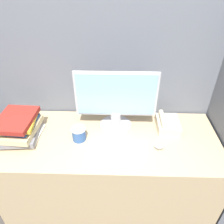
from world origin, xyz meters
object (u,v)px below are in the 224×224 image
at_px(coffee_cup, 79,134).
at_px(book_stack, 20,127).
at_px(monitor, 116,103).
at_px(keyboard, 118,149).
at_px(mouse, 159,147).
at_px(desk_telephone, 167,124).

height_order(coffee_cup, book_stack, book_stack).
distance_m(monitor, keyboard, 0.32).
distance_m(monitor, mouse, 0.41).
height_order(keyboard, mouse, mouse).
distance_m(mouse, desk_telephone, 0.23).
distance_m(monitor, book_stack, 0.67).
bearing_deg(mouse, keyboard, -175.49).
height_order(mouse, book_stack, book_stack).
relative_size(coffee_cup, desk_telephone, 0.49).
bearing_deg(coffee_cup, monitor, 31.69).
bearing_deg(book_stack, mouse, -5.28).
bearing_deg(desk_telephone, keyboard, -146.40).
height_order(book_stack, desk_telephone, book_stack).
distance_m(keyboard, desk_telephone, 0.42).
relative_size(mouse, book_stack, 0.20).
distance_m(monitor, coffee_cup, 0.33).
relative_size(coffee_cup, book_stack, 0.31).
bearing_deg(book_stack, desk_telephone, 7.07).
bearing_deg(mouse, desk_telephone, 68.24).
bearing_deg(coffee_cup, book_stack, 178.17).
relative_size(keyboard, book_stack, 1.23).
xyz_separation_m(monitor, mouse, (0.29, -0.23, -0.19)).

